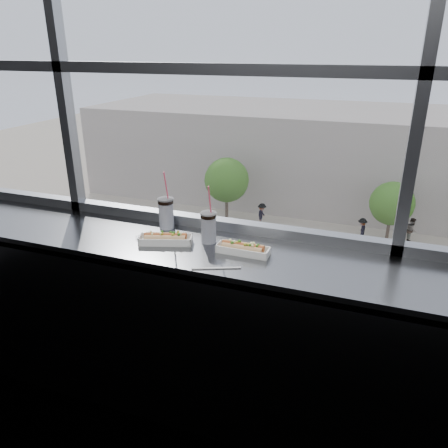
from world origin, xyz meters
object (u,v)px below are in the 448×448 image
(car_far_a, at_px, (223,231))
(hotdog_tray_right, at_px, (243,248))
(loose_straw, at_px, (216,268))
(car_near_b, at_px, (196,291))
(car_near_a, at_px, (72,268))
(pedestrian_c, at_px, (412,228))
(tree_left, at_px, (227,180))
(soda_cup_right, at_px, (209,226))
(car_near_c, at_px, (330,318))
(pedestrian_a, at_px, (262,213))
(pedestrian_b, at_px, (362,228))
(soda_cup_left, at_px, (166,212))
(tree_center, at_px, (392,204))
(wrapper, at_px, (141,237))
(hotdog_tray_left, at_px, (166,238))
(car_far_b, at_px, (378,253))

(car_far_a, bearing_deg, hotdog_tray_right, -154.41)
(loose_straw, bearing_deg, car_near_b, 91.46)
(car_near_a, relative_size, pedestrian_c, 2.70)
(loose_straw, distance_m, tree_left, 31.39)
(car_far_a, xyz_separation_m, pedestrian_c, (12.45, 5.19, -0.04))
(soda_cup_right, height_order, car_far_a, soda_cup_right)
(hotdog_tray_right, xyz_separation_m, car_near_c, (-0.62, 16.28, -11.04))
(pedestrian_a, bearing_deg, pedestrian_b, -93.67)
(soda_cup_left, distance_m, pedestrian_a, 31.46)
(soda_cup_right, relative_size, car_near_b, 0.05)
(car_near_a, relative_size, pedestrian_b, 2.77)
(soda_cup_right, distance_m, car_near_c, 19.65)
(car_near_b, relative_size, pedestrian_a, 2.94)
(car_near_a, bearing_deg, pedestrian_c, -55.17)
(soda_cup_left, bearing_deg, pedestrian_a, 103.54)
(pedestrian_c, height_order, tree_left, tree_left)
(pedestrian_b, height_order, tree_center, tree_center)
(soda_cup_right, distance_m, car_far_a, 28.00)
(soda_cup_right, xyz_separation_m, pedestrian_a, (-7.21, 28.74, -11.05))
(tree_left, bearing_deg, car_near_b, -78.07)
(wrapper, height_order, car_near_a, wrapper)
(soda_cup_left, relative_size, car_near_b, 0.05)
(car_near_b, height_order, pedestrian_c, pedestrian_c)
(soda_cup_right, bearing_deg, wrapper, -165.53)
(soda_cup_left, bearing_deg, tree_center, 85.22)
(loose_straw, xyz_separation_m, tree_left, (-10.08, 28.49, -8.47))
(pedestrian_a, distance_m, tree_left, 3.72)
(hotdog_tray_left, bearing_deg, tree_center, 67.44)
(hotdog_tray_left, bearing_deg, car_near_c, 72.62)
(car_far_a, bearing_deg, wrapper, -155.67)
(pedestrian_c, relative_size, tree_left, 0.41)
(pedestrian_b, height_order, pedestrian_a, pedestrian_a)
(soda_cup_left, bearing_deg, hotdog_tray_right, -18.44)
(pedestrian_c, bearing_deg, pedestrian_a, 93.44)
(hotdog_tray_right, relative_size, pedestrian_a, 0.13)
(loose_straw, distance_m, car_near_a, 25.16)
(pedestrian_c, bearing_deg, tree_center, 126.20)
(wrapper, bearing_deg, car_near_b, 113.29)
(loose_straw, distance_m, pedestrian_b, 30.59)
(car_far_a, bearing_deg, car_near_a, 146.08)
(loose_straw, bearing_deg, soda_cup_right, 95.23)
(wrapper, bearing_deg, car_far_a, 109.09)
(hotdog_tray_right, bearing_deg, soda_cup_right, 162.43)
(loose_straw, height_order, pedestrian_a, loose_straw)
(car_far_a, height_order, car_near_b, car_far_a)
(loose_straw, bearing_deg, car_far_b, 63.72)
(car_near_b, bearing_deg, pedestrian_b, -26.00)
(loose_straw, height_order, tree_center, loose_straw)
(soda_cup_left, relative_size, wrapper, 4.15)
(car_near_b, distance_m, tree_center, 15.40)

